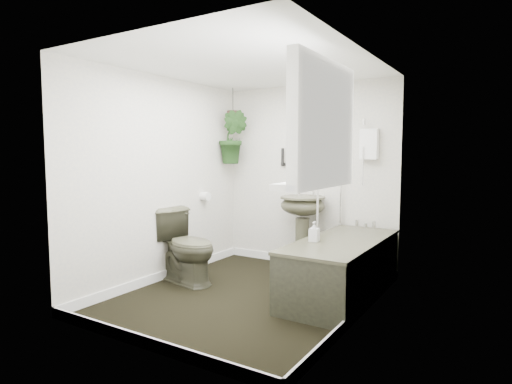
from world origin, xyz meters
The scene contains 22 objects.
floor centered at (0.00, 0.00, -0.01)m, with size 2.30×2.80×0.02m, color black.
ceiling centered at (0.00, 0.00, 2.31)m, with size 2.30×2.80×0.02m, color white.
wall_back centered at (0.00, 1.41, 1.15)m, with size 2.30×0.02×2.30m, color beige.
wall_front centered at (0.00, -1.41, 1.15)m, with size 2.30×0.02×2.30m, color beige.
wall_left centered at (-1.16, 0.00, 1.15)m, with size 0.02×2.80×2.30m, color beige.
wall_right centered at (1.16, 0.00, 1.15)m, with size 0.02×2.80×2.30m, color beige.
skirting centered at (0.00, 0.00, 0.05)m, with size 2.30×2.80×0.10m, color white.
bathtub centered at (0.80, 0.50, 0.29)m, with size 0.72×1.72×0.58m, color #434230, non-canonical shape.
bath_screen centered at (0.47, 0.99, 1.28)m, with size 0.04×0.72×1.40m, color silver, non-canonical shape.
shower_box centered at (0.80, 1.34, 1.55)m, with size 0.20×0.10×0.35m, color white.
oval_mirror centered at (0.06, 1.37, 1.50)m, with size 0.46×0.03×0.62m, color beige.
wall_sconce centered at (-0.34, 1.36, 1.40)m, with size 0.04×0.04×0.22m, color black.
toilet_roll_holder centered at (-1.10, 0.70, 0.90)m, with size 0.11×0.11×0.11m, color white.
window_recess centered at (1.09, -0.70, 1.65)m, with size 0.08×1.00×0.90m, color white.
window_sill centered at (1.02, -0.70, 1.23)m, with size 0.18×1.00×0.04m, color white.
window_blinds centered at (1.04, -0.70, 1.65)m, with size 0.01×0.86×0.76m, color white.
toilet centered at (-0.85, 0.04, 0.41)m, with size 0.46×0.81×0.83m, color #434230.
pedestal_sink centered at (0.06, 1.13, 0.47)m, with size 0.55×0.47×0.93m, color #434230, non-canonical shape.
sill_plant centered at (0.98, -0.80, 1.37)m, with size 0.21×0.18×0.24m, color black.
hanging_plant centered at (-0.97, 1.15, 1.65)m, with size 0.38×0.31×0.70m, color black.
soap_bottle centered at (0.60, 0.27, 0.68)m, with size 0.09×0.09×0.20m, color black.
hanging_pot centered at (-0.97, 1.15, 1.94)m, with size 0.16×0.16×0.12m, color #38241C.
Camera 1 is at (2.28, -3.56, 1.45)m, focal length 30.00 mm.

